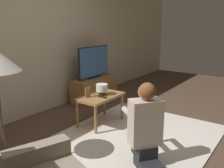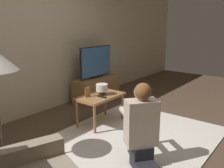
% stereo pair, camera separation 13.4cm
% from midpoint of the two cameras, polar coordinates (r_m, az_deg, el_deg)
% --- Properties ---
extents(ground_plane, '(10.00, 10.00, 0.00)m').
position_cam_midpoint_polar(ground_plane, '(3.41, 4.57, -13.39)').
color(ground_plane, brown).
extents(wall_back, '(10.00, 0.06, 2.60)m').
position_cam_midpoint_polar(wall_back, '(4.38, -17.02, 9.98)').
color(wall_back, beige).
rests_on(wall_back, ground_plane).
extents(rug, '(2.65, 1.95, 0.02)m').
position_cam_midpoint_polar(rug, '(3.40, 4.57, -13.27)').
color(rug, silver).
rests_on(rug, ground_plane).
extents(tv_stand, '(1.06, 0.38, 0.46)m').
position_cam_midpoint_polar(tv_stand, '(5.12, -2.78, -1.05)').
color(tv_stand, olive).
rests_on(tv_stand, ground_plane).
extents(tv, '(0.88, 0.08, 0.63)m').
position_cam_midpoint_polar(tv, '(5.00, -2.88, 5.06)').
color(tv, black).
rests_on(tv, tv_stand).
extents(coffee_table, '(0.76, 0.44, 0.47)m').
position_cam_midpoint_polar(coffee_table, '(3.85, -1.70, -3.50)').
color(coffee_table, olive).
rests_on(coffee_table, ground_plane).
extents(person_kneeling, '(0.68, 0.78, 0.95)m').
position_cam_midpoint_polar(person_kneeling, '(2.73, 8.24, -9.81)').
color(person_kneeling, '#232328').
rests_on(person_kneeling, rug).
extents(picture_frame, '(0.11, 0.01, 0.15)m').
position_cam_midpoint_polar(picture_frame, '(3.75, -4.59, -1.83)').
color(picture_frame, olive).
rests_on(picture_frame, coffee_table).
extents(table_lamp, '(0.18, 0.18, 0.17)m').
position_cam_midpoint_polar(table_lamp, '(3.83, -1.34, -0.99)').
color(table_lamp, '#4C3823').
rests_on(table_lamp, coffee_table).
extents(remote, '(0.04, 0.15, 0.02)m').
position_cam_midpoint_polar(remote, '(3.73, -1.27, -2.93)').
color(remote, black).
rests_on(remote, coffee_table).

